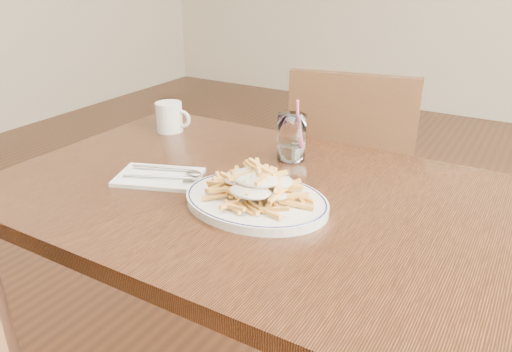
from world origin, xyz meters
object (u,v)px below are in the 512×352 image
Objects in this scene: water_glass at (291,140)px; loaded_fries at (256,182)px; chair_far at (351,175)px; coffee_mug at (170,117)px; table at (252,219)px; fries_plate at (256,201)px.

loaded_fries is at bearing -78.10° from water_glass.
water_glass is (-0.06, 0.28, -0.00)m from loaded_fries.
chair_far is at bearing 94.41° from loaded_fries.
water_glass is at bearing -2.15° from coffee_mug.
loaded_fries is (0.05, -0.07, 0.13)m from table.
chair_far is at bearing 90.79° from table.
table is 1.32× the size of chair_far.
water_glass is at bearing 101.90° from fries_plate.
table is at bearing 127.13° from fries_plate.
water_glass is at bearing -89.89° from chair_far.
water_glass reaches higher than chair_far.
fries_plate is at bearing -85.59° from chair_far.
table is 0.73m from chair_far.
coffee_mug reaches higher than table.
fries_plate reaches higher than table.
fries_plate is at bearing 135.00° from loaded_fries.
table is 7.26× the size of water_glass.
fries_plate is 1.59× the size of loaded_fries.
water_glass is 1.45× the size of coffee_mug.
chair_far is 0.83m from loaded_fries.
loaded_fries is 0.57m from coffee_mug.
coffee_mug is at bearing 148.47° from fries_plate.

